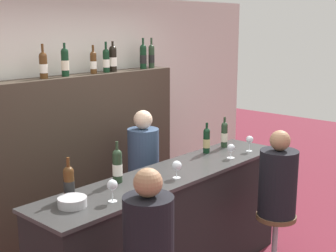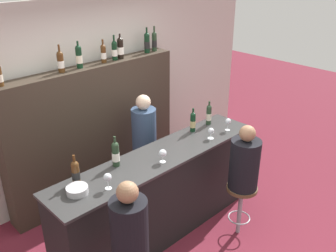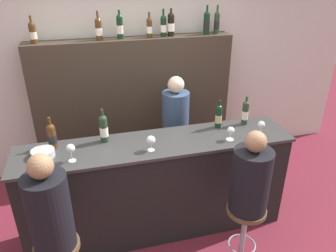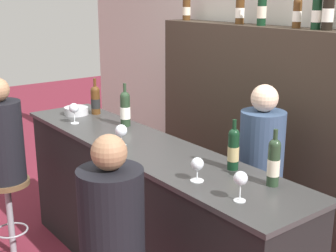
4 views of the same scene
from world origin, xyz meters
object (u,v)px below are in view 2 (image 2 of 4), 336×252
(wine_bottle_counter_3, at_px, (209,114))
(wine_glass_0, at_px, (108,178))
(wine_bottle_counter_2, at_px, (193,122))
(bar_stool_right, at_px, (241,197))
(wine_bottle_backbar_3, at_px, (103,53))
(wine_bottle_backbar_7, at_px, (154,41))
(metal_bowl, at_px, (77,190))
(guest_seated_right, at_px, (245,162))
(wine_bottle_backbar_4, at_px, (114,50))
(wine_bottle_counter_1, at_px, (116,154))
(wine_bottle_counter_0, at_px, (76,172))
(wine_glass_1, at_px, (163,153))
(bartender, at_px, (145,150))
(wine_glass_2, at_px, (211,131))
(wine_bottle_backbar_1, at_px, (61,61))
(wine_bottle_backbar_5, at_px, (120,48))
(wine_bottle_backbar_2, at_px, (79,56))
(wine_glass_3, at_px, (228,122))
(guest_seated_left, at_px, (129,229))
(wine_bottle_backbar_6, at_px, (147,42))

(wine_bottle_counter_3, relative_size, wine_glass_0, 1.92)
(wine_bottle_counter_2, height_order, bar_stool_right, wine_bottle_counter_2)
(wine_bottle_backbar_3, xyz_separation_m, wine_bottle_backbar_7, (0.86, 0.00, 0.02))
(metal_bowl, distance_m, guest_seated_right, 1.82)
(wine_bottle_backbar_4, xyz_separation_m, metal_bowl, (-1.43, -1.26, -0.84))
(wine_bottle_counter_1, xyz_separation_m, wine_bottle_counter_2, (1.17, -0.00, -0.01))
(wine_bottle_counter_0, distance_m, wine_glass_0, 0.33)
(wine_glass_0, xyz_separation_m, wine_glass_1, (0.70, 0.00, -0.02))
(bartender, bearing_deg, bar_stool_right, -79.58)
(wine_glass_2, bearing_deg, wine_bottle_backbar_1, 127.65)
(wine_bottle_counter_3, bearing_deg, wine_bottle_counter_2, 180.00)
(wine_bottle_counter_1, height_order, wine_glass_0, wine_bottle_counter_1)
(wine_bottle_backbar_3, distance_m, wine_bottle_backbar_7, 0.86)
(wine_bottle_backbar_5, bearing_deg, wine_glass_0, -132.33)
(wine_bottle_backbar_1, relative_size, wine_bottle_backbar_7, 0.93)
(wine_bottle_counter_2, xyz_separation_m, bar_stool_right, (-0.03, -0.81, -0.68))
(wine_bottle_backbar_2, relative_size, wine_glass_3, 2.05)
(wine_bottle_backbar_7, height_order, guest_seated_right, wine_bottle_backbar_7)
(wine_bottle_backbar_2, distance_m, bartender, 1.48)
(wine_bottle_backbar_3, bearing_deg, wine_bottle_backbar_1, 180.00)
(wine_bottle_backbar_5, relative_size, wine_glass_2, 2.36)
(bartender, bearing_deg, wine_glass_1, -119.23)
(wine_bottle_backbar_7, distance_m, guest_seated_left, 2.96)
(wine_bottle_counter_0, relative_size, wine_glass_2, 2.25)
(wine_bottle_counter_3, bearing_deg, wine_bottle_backbar_2, 135.30)
(wine_bottle_counter_1, relative_size, wine_glass_3, 2.13)
(wine_bottle_backbar_2, distance_m, wine_glass_2, 1.81)
(wine_bottle_backbar_1, distance_m, bartender, 1.57)
(wine_bottle_backbar_7, xyz_separation_m, wine_glass_3, (-0.06, -1.40, -0.76))
(wine_glass_2, bearing_deg, bartender, 108.90)
(guest_seated_right, bearing_deg, wine_glass_0, 159.99)
(wine_bottle_backbar_2, xyz_separation_m, metal_bowl, (-0.90, -1.26, -0.85))
(wine_bottle_backbar_1, relative_size, wine_bottle_backbar_4, 1.01)
(wine_bottle_backbar_5, height_order, guest_seated_right, wine_bottle_backbar_5)
(wine_bottle_backbar_6, height_order, wine_glass_0, wine_bottle_backbar_6)
(wine_bottle_counter_1, height_order, wine_bottle_counter_3, wine_bottle_counter_1)
(wine_bottle_counter_0, bearing_deg, wine_bottle_counter_1, 0.00)
(wine_bottle_counter_2, height_order, bartender, bartender)
(wine_bottle_counter_3, height_order, metal_bowl, wine_bottle_counter_3)
(wine_bottle_backbar_4, bearing_deg, wine_glass_0, -130.14)
(wine_bottle_counter_0, bearing_deg, wine_bottle_counter_3, -0.00)
(wine_bottle_counter_3, height_order, wine_glass_1, wine_bottle_counter_3)
(wine_bottle_counter_1, height_order, wine_bottle_backbar_5, wine_bottle_backbar_5)
(wine_bottle_backbar_2, height_order, wine_bottle_backbar_6, wine_bottle_backbar_6)
(wine_bottle_counter_2, distance_m, metal_bowl, 1.74)
(wine_bottle_backbar_4, bearing_deg, wine_bottle_counter_1, -128.05)
(wine_bottle_backbar_3, height_order, guest_seated_left, wine_bottle_backbar_3)
(wine_bottle_backbar_6, relative_size, bar_stool_right, 0.53)
(wine_bottle_backbar_7, bearing_deg, metal_bowl, -149.27)
(wine_bottle_counter_2, distance_m, guest_seated_left, 1.85)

